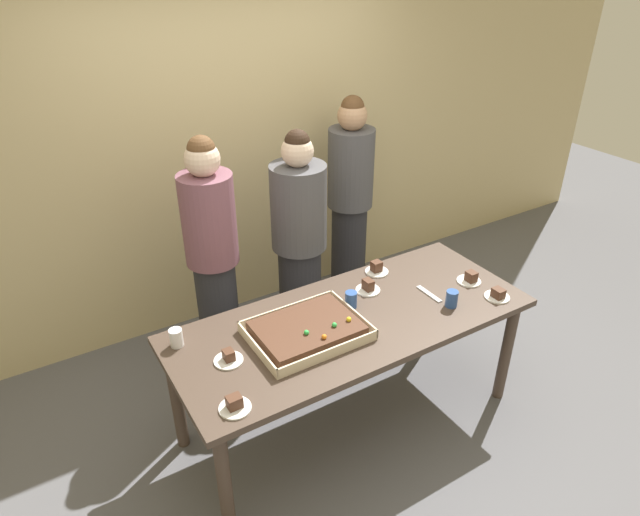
{
  "coord_description": "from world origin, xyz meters",
  "views": [
    {
      "loc": [
        -1.5,
        -2.09,
        2.62
      ],
      "look_at": [
        -0.12,
        0.15,
        1.13
      ],
      "focal_mm": 31.27,
      "sensor_mm": 36.0,
      "label": 1
    }
  ],
  "objects_px": {
    "person_green_shirt_behind": "(299,243)",
    "party_table": "(352,330)",
    "drink_cup_nearest": "(452,299)",
    "plated_slice_near_right": "(229,358)",
    "drink_cup_far_end": "(351,300)",
    "plated_slice_near_left": "(377,269)",
    "drink_cup_middle": "(176,338)",
    "cake_server_utensil": "(429,294)",
    "plated_slice_far_left": "(498,295)",
    "plated_slice_center_back": "(368,287)",
    "plated_slice_center_front": "(235,405)",
    "person_striped_tie_right": "(350,201)",
    "person_serving_front": "(213,260)",
    "plated_slice_far_right": "(470,279)",
    "sheet_cake": "(307,330)"
  },
  "relations": [
    {
      "from": "party_table",
      "to": "drink_cup_far_end",
      "type": "relative_size",
      "value": 20.78
    },
    {
      "from": "plated_slice_far_left",
      "to": "plated_slice_far_right",
      "type": "bearing_deg",
      "value": 92.56
    },
    {
      "from": "party_table",
      "to": "cake_server_utensil",
      "type": "relative_size",
      "value": 10.39
    },
    {
      "from": "sheet_cake",
      "to": "drink_cup_middle",
      "type": "xyz_separation_m",
      "value": [
        -0.62,
        0.28,
        0.02
      ]
    },
    {
      "from": "plated_slice_near_left",
      "to": "drink_cup_middle",
      "type": "xyz_separation_m",
      "value": [
        -1.34,
        -0.05,
        0.03
      ]
    },
    {
      "from": "plated_slice_far_left",
      "to": "plated_slice_center_front",
      "type": "relative_size",
      "value": 1.0
    },
    {
      "from": "plated_slice_near_right",
      "to": "plated_slice_near_left",
      "type": "bearing_deg",
      "value": 15.09
    },
    {
      "from": "plated_slice_far_left",
      "to": "person_serving_front",
      "type": "xyz_separation_m",
      "value": [
        -1.33,
        1.14,
        0.08
      ]
    },
    {
      "from": "drink_cup_nearest",
      "to": "plated_slice_near_right",
      "type": "bearing_deg",
      "value": 170.34
    },
    {
      "from": "plated_slice_near_left",
      "to": "drink_cup_middle",
      "type": "bearing_deg",
      "value": -177.71
    },
    {
      "from": "plated_slice_far_right",
      "to": "person_serving_front",
      "type": "xyz_separation_m",
      "value": [
        -1.32,
        0.93,
        0.08
      ]
    },
    {
      "from": "plated_slice_center_back",
      "to": "person_green_shirt_behind",
      "type": "xyz_separation_m",
      "value": [
        -0.1,
        0.67,
        0.03
      ]
    },
    {
      "from": "party_table",
      "to": "drink_cup_nearest",
      "type": "height_order",
      "value": "drink_cup_nearest"
    },
    {
      "from": "plated_slice_far_right",
      "to": "drink_cup_far_end",
      "type": "height_order",
      "value": "drink_cup_far_end"
    },
    {
      "from": "drink_cup_nearest",
      "to": "person_serving_front",
      "type": "relative_size",
      "value": 0.06
    },
    {
      "from": "plated_slice_near_right",
      "to": "plated_slice_center_back",
      "type": "bearing_deg",
      "value": 9.42
    },
    {
      "from": "plated_slice_far_left",
      "to": "cake_server_utensil",
      "type": "xyz_separation_m",
      "value": [
        -0.32,
        0.24,
        -0.02
      ]
    },
    {
      "from": "drink_cup_far_end",
      "to": "cake_server_utensil",
      "type": "relative_size",
      "value": 0.5
    },
    {
      "from": "plated_slice_center_front",
      "to": "person_serving_front",
      "type": "height_order",
      "value": "person_serving_front"
    },
    {
      "from": "plated_slice_far_right",
      "to": "person_striped_tie_right",
      "type": "height_order",
      "value": "person_striped_tie_right"
    },
    {
      "from": "plated_slice_near_left",
      "to": "plated_slice_center_back",
      "type": "height_order",
      "value": "same"
    },
    {
      "from": "plated_slice_center_front",
      "to": "person_serving_front",
      "type": "relative_size",
      "value": 0.09
    },
    {
      "from": "party_table",
      "to": "person_striped_tie_right",
      "type": "xyz_separation_m",
      "value": [
        0.78,
        1.17,
        0.19
      ]
    },
    {
      "from": "plated_slice_center_back",
      "to": "person_striped_tie_right",
      "type": "height_order",
      "value": "person_striped_tie_right"
    },
    {
      "from": "sheet_cake",
      "to": "plated_slice_center_back",
      "type": "height_order",
      "value": "sheet_cake"
    },
    {
      "from": "drink_cup_far_end",
      "to": "drink_cup_nearest",
      "type": "bearing_deg",
      "value": -30.51
    },
    {
      "from": "person_serving_front",
      "to": "plated_slice_far_right",
      "type": "bearing_deg",
      "value": 43.23
    },
    {
      "from": "plated_slice_far_left",
      "to": "plated_slice_center_back",
      "type": "distance_m",
      "value": 0.77
    },
    {
      "from": "plated_slice_center_front",
      "to": "drink_cup_far_end",
      "type": "relative_size",
      "value": 1.5
    },
    {
      "from": "person_green_shirt_behind",
      "to": "party_table",
      "type": "bearing_deg",
      "value": 17.78
    },
    {
      "from": "plated_slice_near_left",
      "to": "drink_cup_far_end",
      "type": "relative_size",
      "value": 1.5
    },
    {
      "from": "drink_cup_nearest",
      "to": "person_green_shirt_behind",
      "type": "height_order",
      "value": "person_green_shirt_behind"
    },
    {
      "from": "drink_cup_middle",
      "to": "person_green_shirt_behind",
      "type": "relative_size",
      "value": 0.06
    },
    {
      "from": "plated_slice_near_right",
      "to": "plated_slice_far_left",
      "type": "xyz_separation_m",
      "value": [
        1.59,
        -0.3,
        0.0
      ]
    },
    {
      "from": "plated_slice_near_right",
      "to": "person_serving_front",
      "type": "xyz_separation_m",
      "value": [
        0.27,
        0.84,
        0.08
      ]
    },
    {
      "from": "plated_slice_center_front",
      "to": "drink_cup_middle",
      "type": "xyz_separation_m",
      "value": [
        -0.07,
        0.58,
        0.03
      ]
    },
    {
      "from": "cake_server_utensil",
      "to": "person_green_shirt_behind",
      "type": "xyz_separation_m",
      "value": [
        -0.39,
        0.9,
        0.05
      ]
    },
    {
      "from": "plated_slice_far_right",
      "to": "plated_slice_near_right",
      "type": "bearing_deg",
      "value": 176.84
    },
    {
      "from": "drink_cup_far_end",
      "to": "person_green_shirt_behind",
      "type": "height_order",
      "value": "person_green_shirt_behind"
    },
    {
      "from": "plated_slice_near_right",
      "to": "person_striped_tie_right",
      "type": "relative_size",
      "value": 0.09
    },
    {
      "from": "drink_cup_middle",
      "to": "person_serving_front",
      "type": "distance_m",
      "value": 0.73
    },
    {
      "from": "plated_slice_far_left",
      "to": "person_striped_tie_right",
      "type": "bearing_deg",
      "value": 92.78
    },
    {
      "from": "person_green_shirt_behind",
      "to": "drink_cup_middle",
      "type": "bearing_deg",
      "value": -34.37
    },
    {
      "from": "party_table",
      "to": "plated_slice_near_left",
      "type": "relative_size",
      "value": 13.85
    },
    {
      "from": "party_table",
      "to": "drink_cup_nearest",
      "type": "distance_m",
      "value": 0.61
    },
    {
      "from": "sheet_cake",
      "to": "person_serving_front",
      "type": "distance_m",
      "value": 0.89
    },
    {
      "from": "drink_cup_nearest",
      "to": "drink_cup_far_end",
      "type": "bearing_deg",
      "value": 149.49
    },
    {
      "from": "cake_server_utensil",
      "to": "person_green_shirt_behind",
      "type": "bearing_deg",
      "value": 113.3
    },
    {
      "from": "plated_slice_center_front",
      "to": "party_table",
      "type": "bearing_deg",
      "value": 19.67
    },
    {
      "from": "drink_cup_nearest",
      "to": "sheet_cake",
      "type": "bearing_deg",
      "value": 167.09
    }
  ]
}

